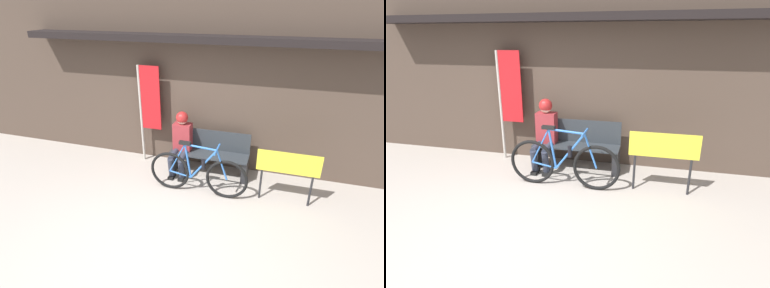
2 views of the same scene
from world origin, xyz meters
The scene contains 7 objects.
ground_plane centered at (0.00, 0.00, 0.00)m, with size 24.00×24.00×0.00m, color #ADA399.
storefront_wall centered at (0.00, 2.45, 1.66)m, with size 12.00×0.56×3.20m.
park_bench_near centered at (0.32, 2.06, 0.39)m, with size 1.49×0.42×0.85m.
bicycle centered at (0.29, 1.33, 0.39)m, with size 1.73×0.40×0.97m.
person_seated centered at (-0.22, 1.96, 0.70)m, with size 0.34×0.60×1.23m.
banner_pole centered at (-0.99, 2.21, 1.24)m, with size 0.45×0.05×1.99m.
signboard centered at (1.75, 1.50, 0.68)m, with size 0.99×0.04×0.92m.
Camera 1 is at (1.49, -2.93, 3.05)m, focal length 28.00 mm.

